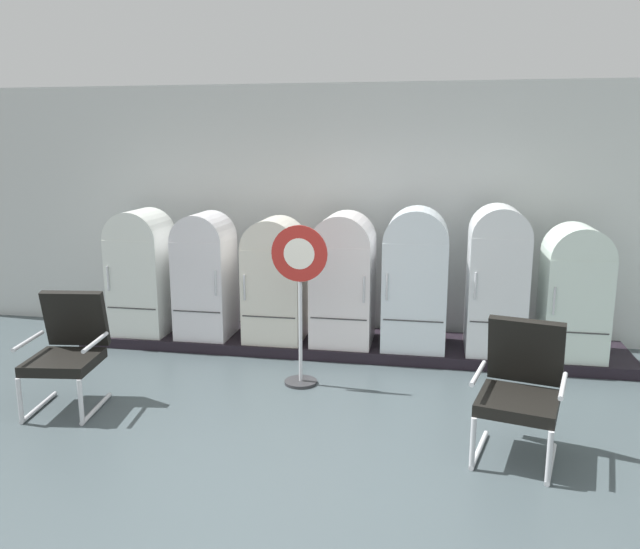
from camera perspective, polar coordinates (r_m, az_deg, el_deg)
The scene contains 13 objects.
ground at distance 4.56m, azimuth -3.20°, elevation -19.14°, with size 12.00×10.00×0.05m, color #3C474B.
back_wall at distance 7.55m, azimuth 3.16°, elevation 5.70°, with size 11.76×0.12×2.98m.
display_plinth at distance 7.25m, azimuth 2.39°, elevation -6.27°, with size 6.11×0.95×0.12m, color black.
refrigerator_0 at distance 7.61m, azimuth -15.80°, elevation 0.56°, with size 0.63×0.65×1.44m.
refrigerator_1 at distance 7.30m, azimuth -10.35°, elevation 0.29°, with size 0.59×0.63×1.42m.
refrigerator_2 at distance 7.05m, azimuth -4.10°, elevation -0.16°, with size 0.64×0.62×1.38m.
refrigerator_3 at distance 6.94m, azimuth 2.12°, elevation -0.04°, with size 0.66×0.71×1.45m.
refrigerator_4 at distance 6.86m, azimuth 8.61°, elevation -0.01°, with size 0.67×0.68×1.52m.
refrigerator_5 at distance 6.90m, azimuth 15.69°, elevation -0.02°, with size 0.60×0.71×1.56m.
refrigerator_6 at distance 7.02m, azimuth 22.01°, elevation -1.11°, with size 0.63×0.68×1.38m.
armchair_left at distance 6.03m, azimuth -21.81°, elevation -6.08°, with size 0.69×0.76×1.02m.
armchair_right at distance 5.00m, azimuth 17.67°, elevation -9.48°, with size 0.74×0.81×1.02m.
sign_stand at distance 6.00m, azimuth -1.83°, elevation -2.43°, with size 0.53×0.32×1.57m.
Camera 1 is at (0.93, -3.79, 2.34)m, focal length 35.43 mm.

